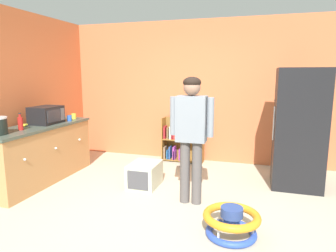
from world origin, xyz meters
name	(u,v)px	position (x,y,z in m)	size (l,w,h in m)	color
ground_plane	(164,209)	(0.00, 0.00, 0.00)	(12.00, 12.00, 0.00)	#B6AA92
back_wall	(201,92)	(0.00, 2.33, 1.35)	(5.20, 0.06, 2.70)	#C6643B
left_side_wall	(31,94)	(-2.63, 0.80, 1.35)	(0.06, 2.99, 2.70)	#C46237
kitchen_counter	(39,153)	(-2.20, 0.40, 0.45)	(0.65, 1.97, 0.90)	#B27B49
refrigerator	(299,129)	(1.67, 1.35, 0.89)	(0.73, 0.68, 1.78)	black
bookshelf	(180,142)	(-0.35, 2.15, 0.37)	(0.80, 0.28, 0.85)	brown
standing_person	(191,128)	(0.27, 0.29, 1.01)	(0.57, 0.23, 1.66)	#514C4B
baby_walker	(231,222)	(0.87, -0.40, 0.16)	(0.60, 0.60, 0.32)	#2A4BB8
pet_carrier	(145,175)	(-0.53, 0.67, 0.18)	(0.42, 0.55, 0.36)	beige
microwave	(46,115)	(-2.18, 0.60, 1.04)	(0.37, 0.48, 0.28)	black
banana_bunch	(24,125)	(-2.30, 0.24, 0.93)	(0.15, 0.16, 0.04)	yellow
ketchup_bottle	(20,123)	(-2.16, 0.02, 1.00)	(0.07, 0.07, 0.25)	red
teal_cup	(51,117)	(-2.36, 0.94, 0.95)	(0.08, 0.08, 0.10)	teal
green_cup	(55,116)	(-2.40, 1.09, 0.95)	(0.08, 0.08, 0.10)	green
blue_cup	(69,118)	(-2.00, 0.95, 0.95)	(0.08, 0.08, 0.10)	blue
yellow_cup	(74,116)	(-2.06, 1.16, 0.95)	(0.08, 0.08, 0.10)	yellow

